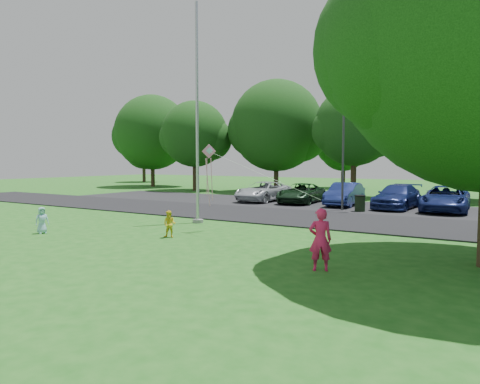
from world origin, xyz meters
The scene contains 13 objects.
ground centered at (0.00, 0.00, 0.00)m, with size 120.00×120.00×0.00m, color #1D5D18.
park_road centered at (0.00, 9.00, 0.03)m, with size 60.00×6.00×0.06m, color black.
parking_strip centered at (0.00, 15.50, 0.03)m, with size 42.00×7.00×0.06m, color black.
flagpole centered at (-3.50, 5.00, 4.17)m, with size 0.50×0.50×10.00m.
street_lamp centered at (0.98, 13.07, 3.73)m, with size 1.69×0.69×6.20m.
trash_can centered at (1.77, 12.97, 0.49)m, with size 0.61×0.61×0.96m.
tree_row centered at (1.59, 24.23, 5.71)m, with size 64.35×11.94×10.88m.
horizon_trees centered at (4.06, 33.88, 4.30)m, with size 77.46×7.20×7.02m.
parked_cars centered at (0.23, 15.57, 0.76)m, with size 14.13×5.34×1.44m.
woman centered at (4.50, -0.34, 0.82)m, with size 0.60×0.39×1.63m, color #EF1F5C.
child_yellow centered at (-2.05, 1.33, 0.51)m, with size 0.49×0.38×1.01m, color yellow.
child_blue centered at (-6.97, -0.58, 0.52)m, with size 0.51×0.33×1.05m, color #90C7DD.
kite centered at (-1.46, 3.18, 2.78)m, with size 6.40×3.88×2.53m.
Camera 1 is at (8.43, -10.76, 2.83)m, focal length 32.00 mm.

